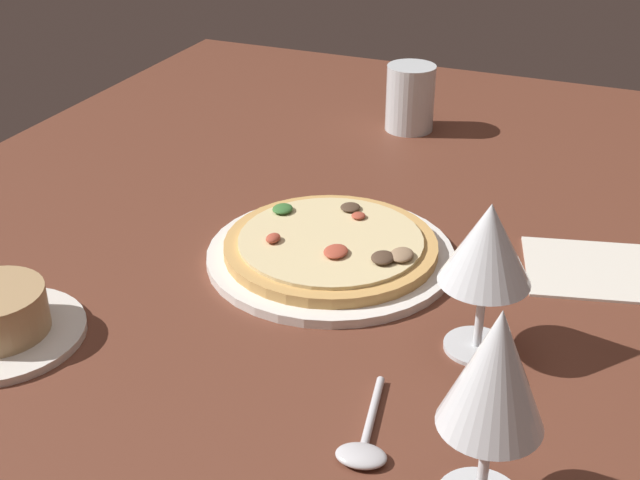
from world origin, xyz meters
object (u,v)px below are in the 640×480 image
pizza_main (331,250)px  wine_glass_far (495,376)px  wine_glass_near (487,247)px  paper_menu (611,271)px  water_glass (410,102)px  spoon (364,443)px

pizza_main → wine_glass_far: 37.91cm
wine_glass_near → paper_menu: bearing=-27.8°
wine_glass_near → water_glass: 55.45cm
water_glass → spoon: size_ratio=0.85×
pizza_main → water_glass: bearing=5.6°
wine_glass_near → paper_menu: size_ratio=0.83×
water_glass → paper_menu: size_ratio=0.54×
pizza_main → paper_menu: 29.76cm
pizza_main → wine_glass_near: 22.94cm
paper_menu → water_glass: bearing=31.2°
wine_glass_near → spoon: bearing=163.1°
wine_glass_far → paper_menu: bearing=-8.1°
pizza_main → spoon: size_ratio=2.36×
wine_glass_far → spoon: 14.69cm
paper_menu → spoon: spoon is taller
water_glass → spoon: (-66.64, -17.39, -3.72)cm
wine_glass_near → spoon: 19.84cm
water_glass → spoon: 68.98cm
wine_glass_near → spoon: size_ratio=1.30×
water_glass → paper_menu: (-31.45, -32.29, -4.03)cm
wine_glass_far → spoon: bearing=77.7°
pizza_main → spoon: pizza_main is taller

